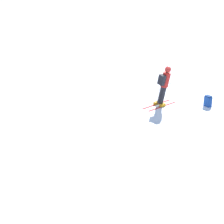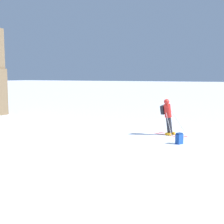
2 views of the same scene
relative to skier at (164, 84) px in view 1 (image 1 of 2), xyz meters
The scene contains 3 objects.
ground_plane 1.15m from the skier, 167.19° to the right, with size 300.00×300.00×0.00m, color white.
skier is the anchor object (origin of this frame).
spare_backpack 2.16m from the skier, 146.82° to the right, with size 0.37×0.33×0.50m.
Camera 1 is at (-5.58, 14.57, 5.89)m, focal length 60.00 mm.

